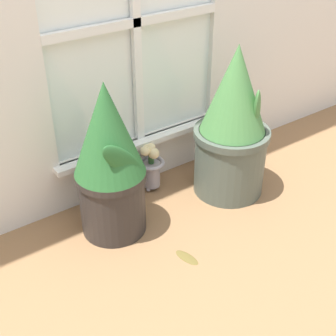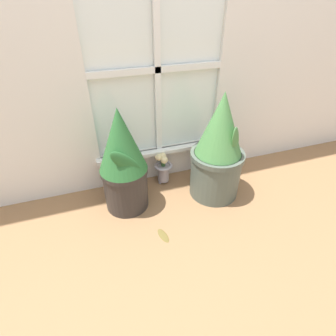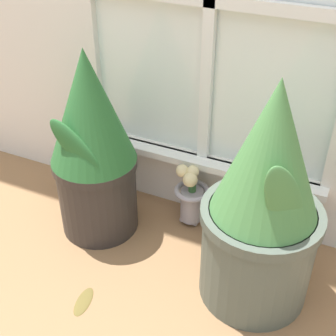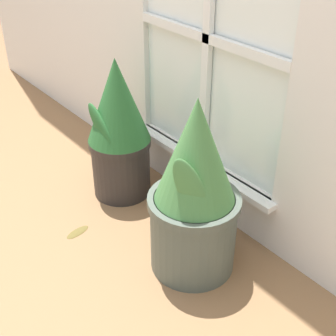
% 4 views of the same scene
% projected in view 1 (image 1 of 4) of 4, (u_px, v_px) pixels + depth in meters
% --- Properties ---
extents(ground_plane, '(10.00, 10.00, 0.00)m').
position_uv_depth(ground_plane, '(212.00, 239.00, 1.90)').
color(ground_plane, olive).
extents(potted_plant_left, '(0.28, 0.28, 0.65)m').
position_uv_depth(potted_plant_left, '(110.00, 160.00, 1.78)').
color(potted_plant_left, '#2D2826').
rests_on(potted_plant_left, ground_plane).
extents(potted_plant_right, '(0.34, 0.34, 0.69)m').
position_uv_depth(potted_plant_right, '(233.00, 127.00, 2.02)').
color(potted_plant_right, '#4C564C').
rests_on(potted_plant_right, ground_plane).
extents(flower_vase, '(0.12, 0.12, 0.24)m').
position_uv_depth(flower_vase, '(150.00, 166.00, 2.13)').
color(flower_vase, '#99939E').
rests_on(flower_vase, ground_plane).
extents(fallen_leaf, '(0.06, 0.12, 0.01)m').
position_uv_depth(fallen_leaf, '(187.00, 257.00, 1.81)').
color(fallen_leaf, brown).
rests_on(fallen_leaf, ground_plane).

